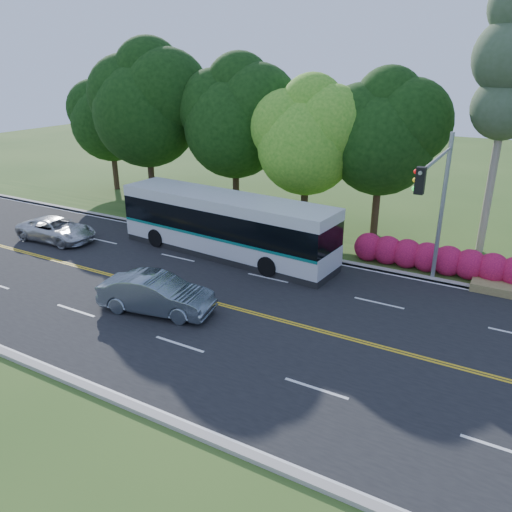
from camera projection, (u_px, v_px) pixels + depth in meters
The scene contains 12 objects.
ground at pixel (240, 310), 21.21m from camera, with size 120.00×120.00×0.00m, color #2E4F1A.
road at pixel (240, 310), 21.20m from camera, with size 60.00×14.00×0.02m, color black.
curb_north at pixel (308, 255), 26.98m from camera, with size 60.00×0.30×0.15m, color #A59E95.
curb_south at pixel (120, 401), 15.38m from camera, with size 60.00×0.30×0.15m, color #A59E95.
grass_verge at pixel (321, 245), 28.49m from camera, with size 60.00×4.00×0.10m, color #2E4F1A.
lane_markings at pixel (238, 309), 21.24m from camera, with size 57.60×13.82×0.00m.
tree_row at pixel (268, 115), 30.95m from camera, with size 44.70×9.10×13.84m.
bougainvillea_hedge at pixel (452, 262), 24.28m from camera, with size 9.50×2.25×1.50m.
traffic_signal at pixel (437, 194), 20.93m from camera, with size 0.42×6.10×7.00m.
transit_bus at pixel (225, 226), 26.68m from camera, with size 12.69×3.74×3.28m.
sedan at pixel (156, 294), 20.76m from camera, with size 1.69×4.85×1.60m, color slate.
suv at pixel (57, 229), 29.13m from camera, with size 2.22×4.81×1.34m, color silver.
Camera 1 is at (9.89, -16.14, 9.86)m, focal length 35.00 mm.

